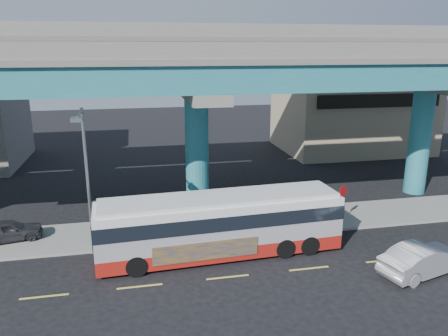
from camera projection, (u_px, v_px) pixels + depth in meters
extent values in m
plane|color=black|center=(226.00, 274.00, 20.42)|extent=(120.00, 120.00, 0.00)
cube|color=gray|center=(207.00, 227.00, 25.59)|extent=(70.00, 4.00, 0.15)
cube|color=#D8C64C|center=(44.00, 297.00, 18.57)|extent=(2.00, 0.12, 0.01)
cube|color=#D8C64C|center=(140.00, 286.00, 19.35)|extent=(2.00, 0.12, 0.01)
cube|color=#D8C64C|center=(228.00, 277.00, 20.14)|extent=(2.00, 0.12, 0.01)
cube|color=#D8C64C|center=(309.00, 268.00, 20.93)|extent=(2.00, 0.12, 0.01)
cube|color=#D8C64C|center=(385.00, 260.00, 21.71)|extent=(2.00, 0.12, 0.01)
cylinder|color=#25688C|center=(197.00, 153.00, 27.93)|extent=(1.50, 1.50, 7.40)
cube|color=gray|center=(196.00, 90.00, 26.86)|extent=(2.00, 12.00, 0.60)
cube|color=gray|center=(188.00, 72.00, 29.93)|extent=(1.80, 5.00, 1.20)
cylinder|color=#25688C|center=(419.00, 143.00, 31.08)|extent=(1.50, 1.50, 7.40)
cube|color=gray|center=(426.00, 86.00, 30.01)|extent=(2.00, 12.00, 0.60)
cube|color=gray|center=(398.00, 70.00, 33.07)|extent=(1.80, 5.00, 1.20)
cube|color=#25688C|center=(205.00, 77.00, 23.29)|extent=(52.00, 5.00, 1.40)
cube|color=gray|center=(205.00, 61.00, 23.07)|extent=(52.00, 5.40, 0.30)
cube|color=gray|center=(213.00, 51.00, 20.56)|extent=(52.00, 0.25, 0.80)
cube|color=gray|center=(198.00, 50.00, 25.28)|extent=(52.00, 0.25, 0.80)
cube|color=#25688C|center=(188.00, 53.00, 29.58)|extent=(52.00, 5.00, 1.40)
cube|color=gray|center=(188.00, 40.00, 29.35)|extent=(52.00, 5.40, 0.30)
cube|color=gray|center=(193.00, 30.00, 26.85)|extent=(52.00, 0.25, 0.80)
cube|color=gray|center=(183.00, 32.00, 31.56)|extent=(52.00, 0.25, 0.80)
cube|color=tan|center=(351.00, 116.00, 44.73)|extent=(14.00, 10.00, 7.00)
cube|color=black|center=(380.00, 101.00, 39.36)|extent=(12.00, 0.25, 1.20)
cube|color=#A01913|center=(220.00, 244.00, 22.23)|extent=(12.35, 3.21, 0.71)
cube|color=#B9B9BE|center=(220.00, 224.00, 21.93)|extent=(12.35, 3.21, 1.53)
cube|color=black|center=(220.00, 214.00, 21.80)|extent=(12.41, 3.26, 0.71)
cube|color=silver|center=(220.00, 204.00, 21.65)|extent=(12.35, 3.21, 0.41)
cube|color=silver|center=(220.00, 198.00, 21.56)|extent=(11.94, 2.94, 0.20)
cube|color=black|center=(331.00, 206.00, 23.33)|extent=(0.18, 2.35, 1.22)
cube|color=black|center=(93.00, 230.00, 20.34)|extent=(0.18, 2.35, 1.22)
cube|color=navy|center=(206.00, 251.00, 20.65)|extent=(5.09, 0.30, 0.92)
cylinder|color=black|center=(137.00, 266.00, 20.11)|extent=(1.03, 0.36, 1.02)
cylinder|color=black|center=(134.00, 245.00, 22.29)|extent=(1.03, 0.36, 1.02)
cylinder|color=black|center=(285.00, 248.00, 21.90)|extent=(1.03, 0.36, 1.02)
cylinder|color=black|center=(269.00, 230.00, 24.08)|extent=(1.03, 0.36, 1.02)
cylinder|color=black|center=(309.00, 245.00, 22.22)|extent=(1.03, 0.36, 1.02)
cylinder|color=black|center=(291.00, 228.00, 24.41)|extent=(1.03, 0.36, 1.02)
imported|color=#A1A1A5|center=(423.00, 259.00, 20.27)|extent=(3.82, 5.27, 1.48)
imported|color=#313137|center=(8.00, 230.00, 23.48)|extent=(2.70, 3.95, 1.16)
cylinder|color=gray|center=(88.00, 180.00, 21.95)|extent=(0.16, 0.16, 7.29)
cylinder|color=gray|center=(79.00, 115.00, 20.10)|extent=(0.12, 1.97, 0.12)
cube|color=gray|center=(77.00, 119.00, 19.18)|extent=(0.50, 0.70, 0.18)
cylinder|color=gray|center=(342.00, 207.00, 25.61)|extent=(0.06, 0.06, 2.06)
cylinder|color=#B20A0A|center=(343.00, 192.00, 25.32)|extent=(0.64, 0.36, 0.71)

